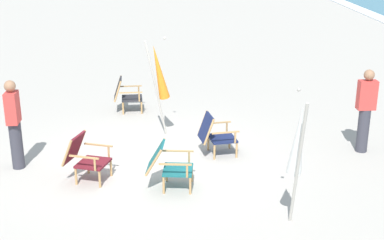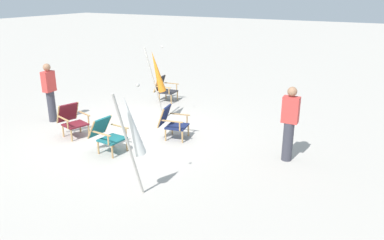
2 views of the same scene
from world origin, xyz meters
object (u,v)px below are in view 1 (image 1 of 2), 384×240
Objects in this scene: beach_chair_mid_center at (126,94)px; person_by_waterline at (365,110)px; umbrella_furled_white at (298,141)px; person_near_chairs at (14,124)px; umbrella_furled_orange at (159,73)px; beach_chair_front_right at (168,164)px; beach_chair_back_right at (84,156)px; beach_chair_far_center at (215,133)px.

beach_chair_mid_center is 0.50× the size of person_by_waterline.
person_near_chairs is at bearing -115.85° from umbrella_furled_white.
beach_chair_mid_center is 0.39× the size of umbrella_furled_orange.
beach_chair_front_right is 0.39× the size of umbrella_furled_orange.
beach_chair_back_right is 1.03× the size of beach_chair_far_center.
beach_chair_mid_center is (-4.09, -1.09, 0.01)m from beach_chair_front_right.
beach_chair_far_center is 1.00× the size of beach_chair_mid_center.
person_near_chairs is 6.48m from person_by_waterline.
beach_chair_mid_center is 0.50× the size of person_near_chairs.
beach_chair_far_center is (-1.05, 2.29, 0.00)m from beach_chair_back_right.
beach_chair_back_right is at bearing -30.12° from umbrella_furled_orange.
beach_chair_back_right is at bearing 68.44° from person_near_chairs.
person_by_waterline reaches higher than beach_chair_mid_center.
person_by_waterline reaches higher than beach_chair_front_right.
beach_chair_front_right is 2.44m from umbrella_furled_white.
beach_chair_back_right is 1.02× the size of beach_chair_mid_center.
beach_chair_back_right is at bearing -77.28° from person_by_waterline.
beach_chair_back_right is 0.52× the size of person_near_chairs.
beach_chair_mid_center is at bearing -152.58° from umbrella_furled_orange.
beach_chair_front_right is 2.60m from umbrella_furled_orange.
person_near_chairs is (-0.85, -2.72, 0.42)m from beach_chair_front_right.
beach_chair_back_right is 1.46m from beach_chair_front_right.
person_by_waterline is at bearing 111.96° from beach_chair_front_right.
beach_chair_far_center is (-1.39, 0.86, 0.01)m from beach_chair_front_right.
person_near_chairs is (0.54, -3.58, 0.41)m from beach_chair_far_center.
beach_chair_back_right is 2.52m from beach_chair_far_center.
person_by_waterline reaches higher than beach_chair_back_right.
beach_chair_front_right is 0.49× the size of person_near_chairs.
umbrella_furled_white is (5.44, 2.91, 0.90)m from beach_chair_mid_center.
umbrella_furled_white reaches higher than beach_chair_far_center.
beach_chair_front_right is at bearing 76.60° from beach_chair_back_right.
person_near_chairs is at bearing -81.44° from beach_chair_far_center.
beach_chair_far_center is 2.90m from person_by_waterline.
beach_chair_back_right reaches higher than beach_chair_front_right.
person_near_chairs is at bearing -107.37° from beach_chair_front_right.
beach_chair_back_right is 0.41× the size of umbrella_furled_white.
umbrella_furled_white is at bearing 28.13° from beach_chair_mid_center.
beach_chair_mid_center reaches higher than beach_chair_front_right.
umbrella_furled_orange is (-2.08, 1.20, 0.93)m from beach_chair_back_right.
umbrella_furled_white is 5.07m from person_near_chairs.
person_near_chairs is at bearing -26.63° from beach_chair_mid_center.
beach_chair_back_right is 0.40× the size of umbrella_furled_orange.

